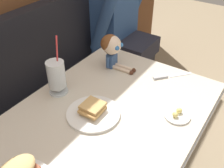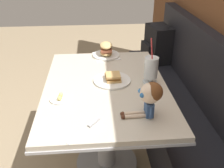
% 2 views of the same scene
% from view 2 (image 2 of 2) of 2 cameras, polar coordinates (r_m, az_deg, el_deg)
% --- Properties ---
extents(ground_plane, '(8.00, 8.00, 0.00)m').
position_cam_2_polar(ground_plane, '(2.10, -6.38, -18.19)').
color(ground_plane, '#998466').
extents(booth_bench, '(2.60, 0.48, 1.00)m').
position_cam_2_polar(booth_bench, '(2.00, 17.28, -9.79)').
color(booth_bench, black).
rests_on(booth_bench, ground).
extents(diner_table, '(1.11, 0.81, 0.74)m').
position_cam_2_polar(diner_table, '(1.74, -1.40, -5.79)').
color(diner_table, beige).
rests_on(diner_table, ground).
extents(toast_plate, '(0.25, 0.25, 0.06)m').
position_cam_2_polar(toast_plate, '(1.66, 0.06, 1.10)').
color(toast_plate, white).
rests_on(toast_plate, diner_table).
extents(milkshake_glass, '(0.10, 0.10, 0.32)m').
position_cam_2_polar(milkshake_glass, '(1.63, 9.00, 3.53)').
color(milkshake_glass, silver).
rests_on(milkshake_glass, diner_table).
extents(sandwich_plate, '(0.23, 0.23, 0.12)m').
position_cam_2_polar(sandwich_plate, '(2.05, -1.37, 7.66)').
color(sandwich_plate, white).
rests_on(sandwich_plate, diner_table).
extents(butter_saucer, '(0.12, 0.12, 0.04)m').
position_cam_2_polar(butter_saucer, '(1.50, -11.88, -3.30)').
color(butter_saucer, white).
rests_on(butter_saucer, diner_table).
extents(butter_knife, '(0.19, 0.17, 0.01)m').
position_cam_2_polar(butter_knife, '(1.27, -5.13, -9.62)').
color(butter_knife, silver).
rests_on(butter_knife, diner_table).
extents(seated_doll, '(0.12, 0.22, 0.20)m').
position_cam_2_polar(seated_doll, '(1.29, 8.80, -2.52)').
color(seated_doll, '#385689').
rests_on(seated_doll, diner_table).
extents(backpack, '(0.33, 0.29, 0.41)m').
position_cam_2_polar(backpack, '(2.66, 10.51, 9.48)').
color(backpack, black).
rests_on(backpack, booth_bench).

